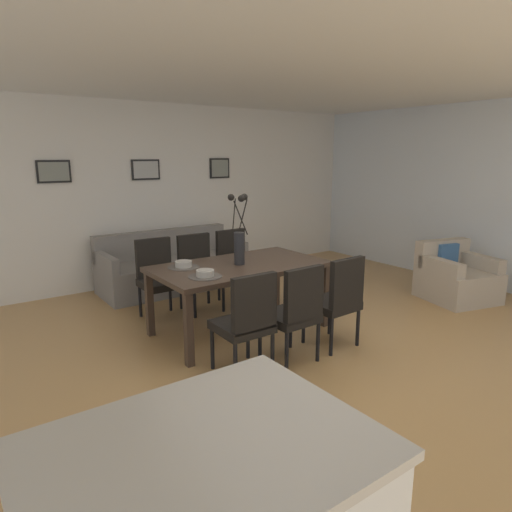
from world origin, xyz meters
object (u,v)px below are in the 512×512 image
(sofa, at_px, (172,269))
(dining_chair_far_right, at_px, (198,269))
(bowl_near_left, at_px, (205,273))
(bowl_near_right, at_px, (183,264))
(dining_chair_far_left, at_px, (295,309))
(framed_picture_left, at_px, (54,172))
(dining_chair_mid_right, at_px, (236,262))
(centerpiece_vase, at_px, (239,238))
(dining_table, at_px, (240,271))
(framed_picture_right, at_px, (220,168))
(dining_chair_mid_left, at_px, (338,297))
(framed_picture_center, at_px, (146,170))
(dining_chair_near_right, at_px, (158,275))
(armchair, at_px, (456,278))
(dining_chair_near_left, at_px, (247,319))

(sofa, bearing_deg, dining_chair_far_right, -97.25)
(bowl_near_left, xyz_separation_m, bowl_near_right, (0.00, 0.45, 0.00))
(dining_chair_far_left, height_order, framed_picture_left, framed_picture_left)
(dining_chair_mid_right, height_order, centerpiece_vase, centerpiece_vase)
(dining_table, height_order, centerpiece_vase, centerpiece_vase)
(dining_chair_far_right, height_order, framed_picture_right, framed_picture_right)
(dining_chair_mid_left, xyz_separation_m, dining_chair_mid_right, (0.01, 1.83, 0.00))
(dining_table, xyz_separation_m, framed_picture_center, (0.00, 2.40, 0.99))
(dining_table, height_order, framed_picture_right, framed_picture_right)
(centerpiece_vase, bearing_deg, framed_picture_center, 90.02)
(bowl_near_left, distance_m, sofa, 2.30)
(framed_picture_center, bearing_deg, bowl_near_right, -103.92)
(dining_table, distance_m, bowl_near_left, 0.60)
(bowl_near_right, bearing_deg, sofa, 68.76)
(bowl_near_left, relative_size, bowl_near_right, 1.00)
(centerpiece_vase, bearing_deg, dining_chair_mid_left, -59.64)
(dining_chair_far_left, xyz_separation_m, sofa, (0.15, 2.86, -0.23))
(dining_chair_near_right, bearing_deg, dining_chair_mid_right, 0.02)
(armchair, bearing_deg, dining_chair_mid_left, -176.02)
(dining_chair_near_right, xyz_separation_m, dining_chair_mid_right, (1.08, 0.00, 0.00))
(dining_chair_far_left, height_order, armchair, dining_chair_far_left)
(dining_chair_near_left, height_order, framed_picture_center, framed_picture_center)
(framed_picture_center, bearing_deg, dining_chair_mid_left, -80.82)
(dining_chair_mid_left, distance_m, framed_picture_center, 3.55)
(dining_chair_far_right, relative_size, dining_chair_mid_right, 1.00)
(framed_picture_right, bearing_deg, dining_chair_mid_left, -101.89)
(bowl_near_left, bearing_deg, bowl_near_right, 90.00)
(dining_chair_far_right, bearing_deg, armchair, -29.27)
(dining_chair_mid_left, xyz_separation_m, framed_picture_center, (-0.54, 3.32, 1.15))
(dining_chair_near_right, distance_m, armchair, 3.83)
(dining_chair_near_left, bearing_deg, dining_chair_far_right, 74.18)
(dining_chair_near_left, xyz_separation_m, dining_chair_mid_right, (1.06, 1.80, 0.00))
(dining_chair_far_right, relative_size, sofa, 0.46)
(dining_chair_mid_left, relative_size, sofa, 0.46)
(dining_chair_near_right, height_order, dining_chair_mid_right, same)
(dining_chair_near_right, distance_m, dining_chair_far_left, 1.92)
(bowl_near_left, relative_size, armchair, 0.17)
(dining_chair_near_left, xyz_separation_m, dining_chair_near_right, (-0.01, 1.80, 0.00))
(dining_chair_near_right, bearing_deg, bowl_near_left, -90.63)
(bowl_near_right, bearing_deg, dining_chair_near_right, 88.96)
(dining_chair_mid_right, distance_m, bowl_near_right, 1.32)
(framed_picture_left, xyz_separation_m, framed_picture_right, (2.47, 0.00, 0.00))
(dining_chair_far_right, relative_size, dining_chair_mid_left, 1.00)
(dining_chair_near_right, xyz_separation_m, bowl_near_right, (-0.01, -0.69, 0.27))
(dining_chair_mid_right, xyz_separation_m, bowl_near_right, (-1.09, -0.69, 0.27))
(dining_table, bearing_deg, framed_picture_left, 117.18)
(dining_table, height_order, bowl_near_right, bowl_near_right)
(dining_chair_near_left, bearing_deg, framed_picture_center, 81.12)
(dining_chair_near_left, distance_m, framed_picture_center, 3.51)
(dining_chair_far_left, xyz_separation_m, framed_picture_right, (1.26, 3.34, 1.15))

